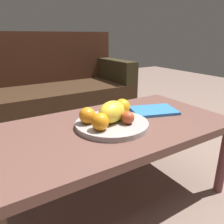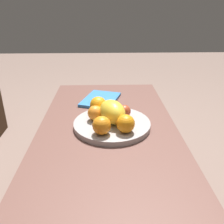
# 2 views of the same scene
# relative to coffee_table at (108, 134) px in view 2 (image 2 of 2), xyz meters

# --- Properties ---
(ground_plane) EXTENTS (8.00, 8.00, 0.00)m
(ground_plane) POSITION_rel_coffee_table_xyz_m (0.00, 0.00, -0.40)
(ground_plane) COLOR #796257
(coffee_table) EXTENTS (1.20, 0.64, 0.45)m
(coffee_table) POSITION_rel_coffee_table_xyz_m (0.00, 0.00, 0.00)
(coffee_table) COLOR brown
(coffee_table) RESTS_ON ground_plane
(fruit_bowl) EXTENTS (0.35, 0.35, 0.03)m
(fruit_bowl) POSITION_rel_coffee_table_xyz_m (-0.01, -0.02, 0.06)
(fruit_bowl) COLOR #9F9A99
(fruit_bowl) RESTS_ON coffee_table
(melon_large_front) EXTENTS (0.19, 0.16, 0.10)m
(melon_large_front) POSITION_rel_coffee_table_xyz_m (-0.02, -0.02, 0.12)
(melon_large_front) COLOR yellow
(melon_large_front) RESTS_ON fruit_bowl
(orange_front) EXTENTS (0.08, 0.08, 0.08)m
(orange_front) POSITION_rel_coffee_table_xyz_m (-0.12, 0.03, 0.11)
(orange_front) COLOR orange
(orange_front) RESTS_ON fruit_bowl
(orange_left) EXTENTS (0.08, 0.08, 0.08)m
(orange_left) POSITION_rel_coffee_table_xyz_m (-0.11, -0.07, 0.11)
(orange_left) COLOR orange
(orange_left) RESTS_ON fruit_bowl
(orange_right) EXTENTS (0.07, 0.07, 0.07)m
(orange_right) POSITION_rel_coffee_table_xyz_m (0.01, 0.06, 0.11)
(orange_right) COLOR orange
(orange_right) RESTS_ON fruit_bowl
(orange_back) EXTENTS (0.08, 0.08, 0.08)m
(orange_back) POSITION_rel_coffee_table_xyz_m (0.09, 0.04, 0.11)
(orange_back) COLOR orange
(orange_back) RESTS_ON fruit_bowl
(apple_front) EXTENTS (0.06, 0.06, 0.06)m
(apple_front) POSITION_rel_coffee_table_xyz_m (0.04, -0.08, 0.10)
(apple_front) COLOR #AF4224
(apple_front) RESTS_ON fruit_bowl
(banana_bunch) EXTENTS (0.17, 0.15, 0.06)m
(banana_bunch) POSITION_rel_coffee_table_xyz_m (0.01, 0.01, 0.10)
(banana_bunch) COLOR yellow
(banana_bunch) RESTS_ON fruit_bowl
(magazine) EXTENTS (0.29, 0.25, 0.02)m
(magazine) POSITION_rel_coffee_table_xyz_m (0.31, 0.04, 0.05)
(magazine) COLOR #3073B8
(magazine) RESTS_ON coffee_table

